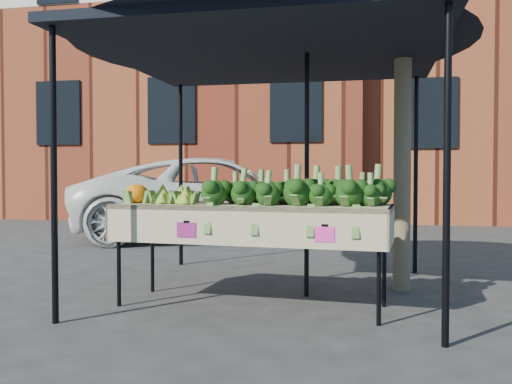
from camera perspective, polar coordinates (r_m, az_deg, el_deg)
name	(u,v)px	position (r m, az deg, el deg)	size (l,w,h in m)	color
ground	(228,304)	(5.11, -2.86, -11.32)	(90.00, 90.00, 0.00)	#2A2A2C
table	(251,255)	(4.95, -0.48, -6.45)	(2.46, 0.99, 0.90)	#BBAD88
canopy	(272,153)	(5.46, 1.63, 4.00)	(3.16, 3.16, 2.74)	black
broccoli_heap	(296,187)	(4.85, 4.08, 0.47)	(1.63, 0.60, 0.30)	black
romanesco_cluster	(180,191)	(5.11, -7.69, 0.15)	(0.46, 0.60, 0.23)	#7CA731
cauliflower_pair	(137,192)	(5.18, -12.03, 0.02)	(0.23, 0.23, 0.20)	orange
vehicle	(222,93)	(10.23, -3.51, 9.97)	(2.41, 1.45, 5.23)	white
street_tree	(403,43)	(5.90, 14.72, 14.39)	(2.49, 2.49, 4.90)	#1E4C14
building_left	(171,68)	(18.25, -8.58, 12.33)	(12.00, 8.00, 9.00)	maroon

